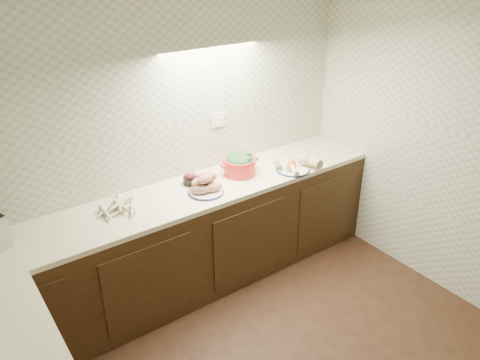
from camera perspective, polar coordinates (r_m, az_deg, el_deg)
room at (r=2.26m, az=10.53°, el=-0.34°), size 3.60×3.60×2.60m
counter at (r=3.10m, az=-10.60°, el=-18.78°), size 3.60×3.60×0.90m
parsnip_pile at (r=3.50m, az=-15.75°, el=-3.58°), size 0.36×0.37×0.08m
sweet_potato_plate at (r=3.66m, az=-4.24°, el=-0.56°), size 0.29×0.28×0.17m
onion_bowl at (r=3.81m, az=-5.85°, el=0.17°), size 0.15×0.15×0.12m
dutch_oven at (r=3.94m, az=-0.06°, el=2.00°), size 0.34×0.30×0.19m
veg_plate at (r=4.08m, az=7.01°, el=2.01°), size 0.35×0.29×0.13m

